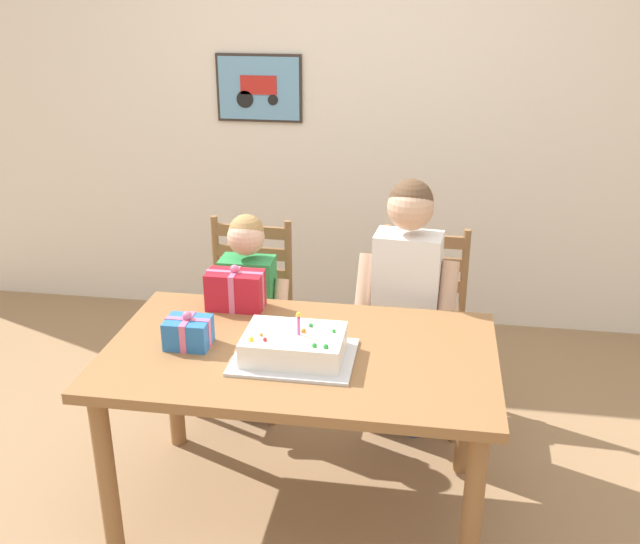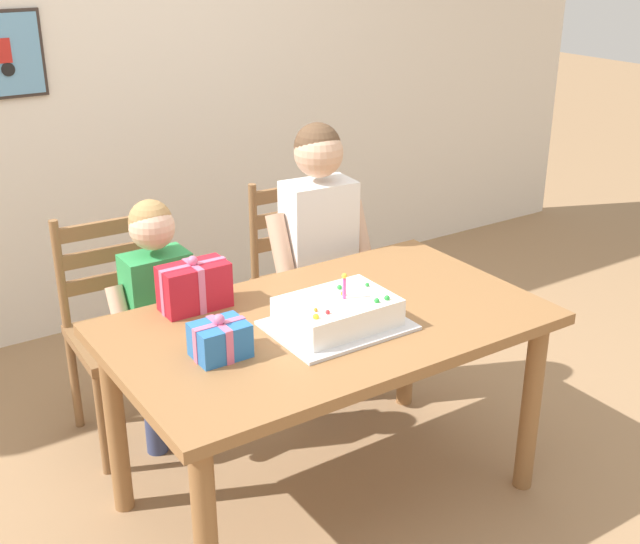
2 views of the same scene
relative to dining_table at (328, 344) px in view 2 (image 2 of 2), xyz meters
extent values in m
plane|color=#997551|center=(0.00, 0.00, -0.63)|extent=(20.00, 20.00, 0.00)
cube|color=silver|center=(0.00, 1.91, 0.67)|extent=(6.40, 0.08, 2.60)
cylinder|color=black|center=(-0.50, 1.85, 0.73)|extent=(0.06, 0.01, 0.06)
cube|color=olive|center=(0.00, 0.00, 0.08)|extent=(1.46, 0.87, 0.04)
cylinder|color=olive|center=(-0.65, -0.35, -0.29)|extent=(0.07, 0.07, 0.69)
cylinder|color=olive|center=(0.65, -0.35, -0.29)|extent=(0.07, 0.07, 0.69)
cylinder|color=olive|center=(-0.65, 0.35, -0.29)|extent=(0.07, 0.07, 0.69)
cylinder|color=olive|center=(0.65, 0.35, -0.29)|extent=(0.07, 0.07, 0.69)
cube|color=silver|center=(-0.01, -0.07, 0.10)|extent=(0.44, 0.34, 0.01)
cube|color=white|center=(-0.01, -0.07, 0.15)|extent=(0.36, 0.26, 0.09)
cylinder|color=#E04C9E|center=(0.01, -0.08, 0.23)|extent=(0.01, 0.01, 0.07)
sphere|color=yellow|center=(0.01, -0.08, 0.28)|extent=(0.02, 0.02, 0.02)
sphere|color=yellow|center=(-0.15, -0.15, 0.20)|extent=(0.02, 0.02, 0.02)
sphere|color=orange|center=(-0.12, -0.11, 0.20)|extent=(0.01, 0.01, 0.01)
sphere|color=green|center=(0.13, -0.04, 0.20)|extent=(0.01, 0.01, 0.01)
sphere|color=red|center=(-0.10, -0.14, 0.20)|extent=(0.01, 0.01, 0.01)
sphere|color=green|center=(0.12, -0.16, 0.20)|extent=(0.02, 0.02, 0.02)
sphere|color=green|center=(0.04, -0.01, 0.20)|extent=(0.02, 0.02, 0.02)
sphere|color=green|center=(0.08, -0.16, 0.20)|extent=(0.02, 0.02, 0.02)
sphere|color=orange|center=(0.02, -0.06, 0.20)|extent=(0.02, 0.02, 0.02)
cube|color=red|center=(-0.33, 0.33, 0.18)|extent=(0.24, 0.12, 0.16)
cube|color=#DB668E|center=(-0.33, 0.33, 0.18)|extent=(0.24, 0.02, 0.17)
cube|color=#DB668E|center=(-0.33, 0.33, 0.18)|extent=(0.02, 0.13, 0.17)
sphere|color=#DB668E|center=(-0.33, 0.33, 0.27)|extent=(0.04, 0.04, 0.04)
cube|color=#286BB7|center=(-0.42, -0.03, 0.15)|extent=(0.16, 0.13, 0.11)
cube|color=#DB668E|center=(-0.42, -0.03, 0.15)|extent=(0.17, 0.02, 0.11)
cube|color=#DB668E|center=(-0.42, -0.03, 0.15)|extent=(0.02, 0.14, 0.11)
sphere|color=#DB668E|center=(-0.42, -0.03, 0.22)|extent=(0.04, 0.04, 0.04)
cube|color=brown|center=(-0.43, 0.77, -0.18)|extent=(0.44, 0.44, 0.04)
cylinder|color=brown|center=(-0.25, 0.57, -0.42)|extent=(0.04, 0.04, 0.43)
cylinder|color=brown|center=(-0.63, 0.59, -0.42)|extent=(0.04, 0.04, 0.43)
cylinder|color=brown|center=(-0.24, 0.95, -0.42)|extent=(0.04, 0.04, 0.43)
cylinder|color=brown|center=(-0.62, 0.97, -0.42)|extent=(0.04, 0.04, 0.43)
cylinder|color=brown|center=(-0.24, 0.95, 0.06)|extent=(0.04, 0.04, 0.45)
cylinder|color=brown|center=(-0.62, 0.97, 0.06)|extent=(0.04, 0.04, 0.45)
cube|color=brown|center=(-0.43, 0.96, -0.01)|extent=(0.36, 0.04, 0.06)
cube|color=brown|center=(-0.43, 0.96, 0.11)|extent=(0.36, 0.04, 0.06)
cube|color=brown|center=(-0.43, 0.96, 0.22)|extent=(0.36, 0.04, 0.06)
cube|color=brown|center=(0.43, 0.77, -0.18)|extent=(0.44, 0.44, 0.04)
cylinder|color=brown|center=(0.62, 0.57, -0.42)|extent=(0.04, 0.04, 0.43)
cylinder|color=brown|center=(0.24, 0.59, -0.42)|extent=(0.04, 0.04, 0.43)
cylinder|color=brown|center=(0.63, 0.95, -0.42)|extent=(0.04, 0.04, 0.43)
cylinder|color=brown|center=(0.25, 0.97, -0.42)|extent=(0.04, 0.04, 0.43)
cylinder|color=brown|center=(0.63, 0.95, 0.06)|extent=(0.04, 0.04, 0.45)
cylinder|color=brown|center=(0.25, 0.97, 0.06)|extent=(0.04, 0.04, 0.45)
cube|color=brown|center=(0.44, 0.96, -0.01)|extent=(0.36, 0.04, 0.06)
cube|color=brown|center=(0.44, 0.96, 0.11)|extent=(0.36, 0.04, 0.06)
cube|color=brown|center=(0.44, 0.96, 0.22)|extent=(0.36, 0.04, 0.06)
cylinder|color=#38426B|center=(0.43, 0.61, -0.40)|extent=(0.10, 0.10, 0.47)
cylinder|color=#38426B|center=(0.30, 0.62, -0.40)|extent=(0.10, 0.10, 0.47)
cube|color=white|center=(0.37, 0.61, 0.10)|extent=(0.30, 0.20, 0.53)
cylinder|color=tan|center=(0.55, 0.56, 0.08)|extent=(0.10, 0.23, 0.35)
cylinder|color=tan|center=(0.18, 0.60, 0.08)|extent=(0.10, 0.23, 0.35)
sphere|color=tan|center=(0.37, 0.61, 0.49)|extent=(0.20, 0.20, 0.20)
sphere|color=brown|center=(0.37, 0.62, 0.51)|extent=(0.19, 0.19, 0.19)
cylinder|color=#38426B|center=(-0.30, 0.61, -0.44)|extent=(0.08, 0.08, 0.39)
cylinder|color=#38426B|center=(-0.41, 0.61, -0.44)|extent=(0.08, 0.08, 0.39)
cube|color=#2D934C|center=(-0.36, 0.61, -0.02)|extent=(0.24, 0.15, 0.45)
cylinder|color=#E0B293|center=(-0.20, 0.58, -0.03)|extent=(0.07, 0.19, 0.30)
cylinder|color=#E0B293|center=(-0.51, 0.58, -0.03)|extent=(0.07, 0.19, 0.30)
sphere|color=#E0B293|center=(-0.36, 0.61, 0.31)|extent=(0.17, 0.17, 0.17)
sphere|color=#A87F4C|center=(-0.36, 0.62, 0.33)|extent=(0.16, 0.16, 0.16)
camera|label=1|loc=(0.46, -2.37, 1.39)|focal=40.87mm
camera|label=2|loc=(-1.39, -2.05, 1.31)|focal=45.85mm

